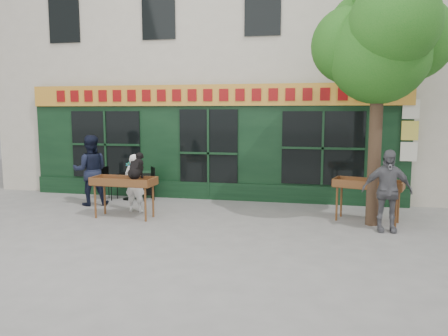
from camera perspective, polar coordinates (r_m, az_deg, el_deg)
The scene contains 14 objects.
ground at distance 10.58m, azimuth -5.07°, elevation -6.54°, with size 80.00×80.00×0.00m, color slate.
building at distance 16.25m, azimuth 1.16°, elevation 16.02°, with size 14.00×7.26×10.00m.
street_tree at distance 10.36m, azimuth 19.85°, elevation 15.65°, with size 3.05×2.90×5.60m.
book_cart_center at distance 10.71m, azimuth -12.96°, elevation -2.05°, with size 1.53×0.69×0.99m.
dog at distance 10.45m, azimuth -11.41°, elevation 0.36°, with size 0.34×0.60×0.60m, color black, non-canonical shape.
woman at distance 11.30m, azimuth -11.56°, elevation -1.93°, with size 0.54×0.35×1.48m, color white.
book_cart_right at distance 10.58m, azimuth 18.29°, elevation -2.35°, with size 1.61×1.02×0.99m.
man_right at distance 9.87m, azimuth 20.50°, elevation -2.79°, with size 1.03×0.43×1.76m, color #58585D.
bistro_table at distance 12.93m, azimuth -12.32°, elevation -1.66°, with size 0.60×0.60×0.76m.
bistro_chair_left at distance 13.12m, azimuth -15.02°, elevation -1.55°, with size 0.42×0.41×0.95m.
bistro_chair_right at distance 12.78m, azimuth -9.59°, elevation -1.64°, with size 0.51×0.51×0.95m.
potted_plant at distance 12.87m, azimuth -12.37°, elevation 0.05°, with size 0.18×0.12×0.34m, color gray.
man_left at distance 12.39m, azimuth -17.04°, elevation -0.28°, with size 0.93×0.72×1.91m, color black.
chalkboard at distance 13.17m, azimuth -10.37°, elevation -2.08°, with size 0.58×0.27×0.79m.
Camera 1 is at (3.04, -9.81, 2.55)m, focal length 35.00 mm.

